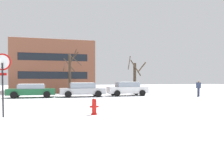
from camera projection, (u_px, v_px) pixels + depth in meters
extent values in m
plane|color=white|center=(66.00, 108.00, 13.20)|extent=(120.00, 120.00, 0.00)
cube|color=silver|center=(63.00, 103.00, 16.61)|extent=(80.00, 9.05, 0.00)
cylinder|color=black|center=(3.00, 90.00, 10.02)|extent=(0.07, 0.19, 2.45)
cylinder|color=red|center=(2.00, 62.00, 10.00)|extent=(0.74, 0.18, 0.76)
cylinder|color=white|center=(2.00, 62.00, 9.99)|extent=(0.61, 0.16, 0.62)
cube|color=red|center=(3.00, 74.00, 10.01)|extent=(0.36, 0.10, 0.12)
cylinder|color=white|center=(3.00, 61.00, 10.01)|extent=(0.41, 0.11, 0.42)
cylinder|color=red|center=(94.00, 114.00, 10.87)|extent=(0.30, 0.30, 0.06)
cylinder|color=red|center=(94.00, 107.00, 10.86)|extent=(0.22, 0.22, 0.60)
sphere|color=red|center=(94.00, 100.00, 10.86)|extent=(0.21, 0.21, 0.21)
cylinder|color=red|center=(91.00, 107.00, 10.82)|extent=(0.12, 0.09, 0.09)
cylinder|color=red|center=(97.00, 107.00, 10.90)|extent=(0.12, 0.09, 0.09)
sphere|color=white|center=(94.00, 99.00, 10.85)|extent=(0.15, 0.15, 0.15)
cube|color=#1E6038|center=(32.00, 92.00, 21.24)|extent=(4.39, 1.77, 0.58)
cube|color=#8C99A8|center=(32.00, 87.00, 21.23)|extent=(2.42, 1.61, 0.40)
cube|color=white|center=(32.00, 84.00, 21.23)|extent=(2.20, 1.48, 0.06)
cylinder|color=black|center=(47.00, 93.00, 22.45)|extent=(0.64, 0.23, 0.64)
cylinder|color=black|center=(47.00, 95.00, 20.75)|extent=(0.64, 0.23, 0.64)
cylinder|color=black|center=(17.00, 94.00, 21.75)|extent=(0.64, 0.23, 0.64)
cylinder|color=black|center=(14.00, 95.00, 20.04)|extent=(0.64, 0.23, 0.64)
cube|color=silver|center=(82.00, 91.00, 22.25)|extent=(4.46, 1.86, 0.59)
cube|color=#8C99A8|center=(82.00, 86.00, 22.24)|extent=(2.46, 1.69, 0.50)
cube|color=white|center=(82.00, 83.00, 22.24)|extent=(2.23, 1.56, 0.06)
cylinder|color=black|center=(95.00, 93.00, 23.51)|extent=(0.64, 0.23, 0.64)
cylinder|color=black|center=(98.00, 94.00, 21.72)|extent=(0.64, 0.23, 0.64)
cylinder|color=black|center=(67.00, 93.00, 22.80)|extent=(0.64, 0.23, 0.64)
cylinder|color=black|center=(68.00, 94.00, 21.00)|extent=(0.64, 0.23, 0.64)
cube|color=white|center=(127.00, 90.00, 23.69)|extent=(4.20, 1.76, 0.69)
cube|color=#8C99A8|center=(127.00, 85.00, 23.68)|extent=(2.32, 1.60, 0.46)
cube|color=white|center=(127.00, 82.00, 23.67)|extent=(2.11, 1.48, 0.06)
cylinder|color=black|center=(136.00, 92.00, 24.88)|extent=(0.64, 0.23, 0.64)
cylinder|color=black|center=(142.00, 93.00, 23.18)|extent=(0.64, 0.23, 0.64)
cylinder|color=black|center=(113.00, 92.00, 24.21)|extent=(0.64, 0.23, 0.64)
cylinder|color=black|center=(117.00, 93.00, 22.51)|extent=(0.64, 0.23, 0.64)
cylinder|color=#2D334C|center=(198.00, 93.00, 22.30)|extent=(0.14, 0.14, 0.85)
cylinder|color=#2D334C|center=(199.00, 92.00, 22.56)|extent=(0.14, 0.14, 0.85)
cube|color=#2D3856|center=(198.00, 85.00, 22.42)|extent=(0.31, 0.42, 0.59)
sphere|color=tan|center=(199.00, 81.00, 22.41)|extent=(0.22, 0.22, 0.22)
cylinder|color=#423326|center=(70.00, 75.00, 24.24)|extent=(0.27, 0.27, 4.53)
cylinder|color=#423326|center=(75.00, 60.00, 23.63)|extent=(1.56, 1.11, 1.14)
cylinder|color=#423326|center=(69.00, 65.00, 23.66)|extent=(1.20, 0.28, 1.43)
cylinder|color=#423326|center=(74.00, 56.00, 24.57)|extent=(0.64, 1.02, 1.38)
cylinder|color=#423326|center=(64.00, 67.00, 24.20)|extent=(0.35, 1.22, 0.92)
cylinder|color=#423326|center=(75.00, 56.00, 24.66)|extent=(0.75, 1.24, 0.93)
cylinder|color=#423326|center=(135.00, 79.00, 26.39)|extent=(0.34, 0.34, 3.67)
cylinder|color=#423326|center=(136.00, 68.00, 25.79)|extent=(1.28, 0.34, 1.88)
cylinder|color=#423326|center=(129.00, 63.00, 26.52)|extent=(0.76, 1.25, 1.70)
cylinder|color=#423326|center=(142.00, 67.00, 26.71)|extent=(0.36, 1.93, 1.19)
cube|color=brown|center=(54.00, 68.00, 33.12)|extent=(10.47, 11.21, 6.79)
cube|color=white|center=(53.00, 45.00, 33.05)|extent=(10.26, 10.98, 0.10)
cube|color=black|center=(54.00, 75.00, 27.71)|extent=(8.37, 0.04, 0.90)
cube|color=black|center=(54.00, 57.00, 27.66)|extent=(8.37, 0.04, 0.90)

